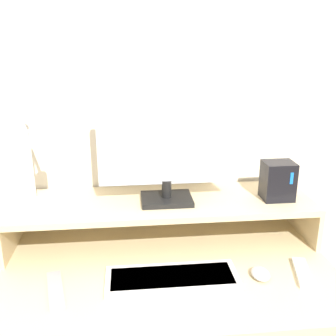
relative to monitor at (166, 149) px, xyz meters
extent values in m
cube|color=beige|center=(-0.02, 0.21, 0.12)|extent=(6.00, 0.05, 2.50)
cube|color=beige|center=(-0.02, -0.18, -0.38)|extent=(1.13, 0.70, 0.03)
cube|color=beige|center=(-0.57, 0.01, -0.29)|extent=(0.02, 0.33, 0.14)
cube|color=beige|center=(0.54, 0.01, -0.29)|extent=(0.02, 0.33, 0.14)
cube|color=beige|center=(-0.02, 0.01, -0.21)|extent=(1.13, 0.33, 0.02)
cube|color=black|center=(0.00, 0.00, -0.19)|extent=(0.19, 0.14, 0.02)
cylinder|color=black|center=(0.00, 0.00, -0.15)|extent=(0.04, 0.04, 0.07)
cube|color=silver|center=(0.00, 0.00, 0.02)|extent=(0.49, 0.02, 0.31)
cube|color=silver|center=(0.00, -0.01, 0.02)|extent=(0.47, 0.01, 0.29)
cylinder|color=silver|center=(-0.48, 0.01, -0.20)|extent=(0.11, 0.11, 0.01)
cylinder|color=silver|center=(-0.48, 0.01, -0.04)|extent=(0.01, 0.01, 0.30)
cylinder|color=silver|center=(-0.45, -0.05, 0.10)|extent=(0.07, 0.13, 0.01)
cylinder|color=silver|center=(-0.42, -0.12, 0.08)|extent=(0.04, 0.04, 0.05)
cube|color=black|center=(0.42, -0.02, -0.13)|extent=(0.11, 0.09, 0.14)
cube|color=#1972F2|center=(0.45, -0.07, -0.11)|extent=(0.01, 0.00, 0.04)
cube|color=white|center=(-0.01, -0.27, -0.36)|extent=(0.42, 0.16, 0.02)
cube|color=silver|center=(-0.01, -0.27, -0.35)|extent=(0.39, 0.12, 0.01)
ellipsoid|color=silver|center=(0.28, -0.28, -0.35)|extent=(0.06, 0.08, 0.03)
cube|color=#99999E|center=(-0.37, -0.29, -0.36)|extent=(0.08, 0.19, 0.02)
cube|color=white|center=(0.42, -0.28, -0.36)|extent=(0.08, 0.17, 0.02)
camera|label=1|loc=(-0.14, -1.35, 0.37)|focal=42.00mm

